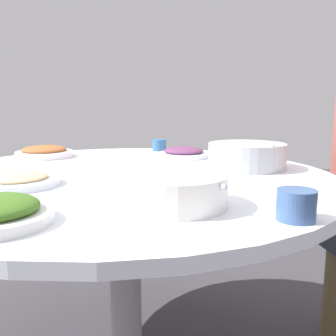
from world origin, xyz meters
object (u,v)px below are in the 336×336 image
rice_bowl (247,155)px  dish_eggplant (184,153)px  dish_noodles (19,180)px  round_dining_table (124,198)px  tea_cup_near (159,145)px  tea_cup_side (296,205)px  soup_bowl (173,191)px  dish_stirfry (44,152)px

rice_bowl → dish_eggplant: (0.19, -0.27, -0.03)m
dish_noodles → rice_bowl: bearing=-161.3°
round_dining_table → tea_cup_near: 0.60m
tea_cup_side → soup_bowl: bearing=-27.2°
round_dining_table → rice_bowl: rice_bowl is taller
tea_cup_near → tea_cup_side: tea_cup_side is taller
rice_bowl → dish_noodles: rice_bowl is taller
dish_noodles → round_dining_table: bearing=-152.2°
round_dining_table → dish_stirfry: dish_stirfry is taller
tea_cup_side → tea_cup_near: bearing=-77.9°
dish_noodles → dish_stirfry: 0.55m
round_dining_table → dish_eggplant: 0.44m
round_dining_table → dish_eggplant: size_ratio=6.26×
rice_bowl → tea_cup_side: rice_bowl is taller
dish_eggplant → tea_cup_near: (0.09, -0.21, 0.01)m
dish_eggplant → rice_bowl: bearing=125.6°
dish_noodles → tea_cup_side: size_ratio=2.94×
soup_bowl → tea_cup_side: (-0.23, 0.12, -0.00)m
dish_eggplant → dish_noodles: 0.72m
soup_bowl → dish_stirfry: bearing=-58.0°
soup_bowl → dish_noodles: size_ratio=1.07×
rice_bowl → dish_stirfry: (0.77, -0.31, -0.02)m
dish_noodles → dish_stirfry: size_ratio=0.98×
rice_bowl → dish_eggplant: 0.34m
soup_bowl → tea_cup_near: 0.95m
round_dining_table → soup_bowl: (-0.13, 0.38, 0.11)m
dish_noodles → tea_cup_side: bearing=151.6°
dish_eggplant → round_dining_table: bearing=57.7°
soup_bowl → tea_cup_side: size_ratio=3.14×
rice_bowl → dish_stirfry: 0.83m
soup_bowl → dish_eggplant: bearing=-97.4°
dish_eggplant → tea_cup_near: bearing=-66.4°
soup_bowl → dish_eggplant: 0.75m
round_dining_table → tea_cup_near: tea_cup_near is taller
rice_bowl → tea_cup_near: rice_bowl is taller
dish_eggplant → dish_noodles: size_ratio=0.95×
tea_cup_near → tea_cup_side: (-0.23, 1.07, 0.00)m
tea_cup_near → tea_cup_side: size_ratio=0.83×
soup_bowl → dish_noodles: 0.47m
dish_eggplant → dish_stirfry: (0.58, -0.04, 0.00)m
dish_noodles → dish_stirfry: dish_stirfry is taller
soup_bowl → dish_stirfry: soup_bowl is taller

